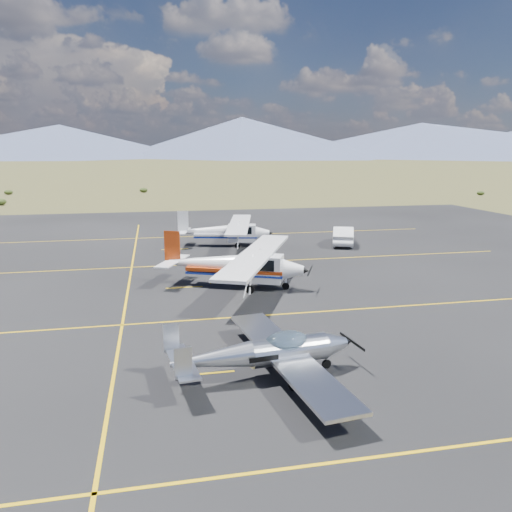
{
  "coord_description": "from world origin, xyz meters",
  "views": [
    {
      "loc": [
        -4.46,
        -19.09,
        7.37
      ],
      "look_at": [
        1.01,
        7.49,
        1.6
      ],
      "focal_mm": 35.0,
      "sensor_mm": 36.0,
      "label": 1
    }
  ],
  "objects_px": {
    "aircraft_cessna": "(235,263)",
    "sedan": "(343,235)",
    "aircraft_low_wing": "(268,353)",
    "aircraft_plain": "(226,231)"
  },
  "relations": [
    {
      "from": "sedan",
      "to": "aircraft_cessna",
      "type": "bearing_deg",
      "value": 66.9
    },
    {
      "from": "aircraft_low_wing",
      "to": "sedan",
      "type": "height_order",
      "value": "aircraft_low_wing"
    },
    {
      "from": "sedan",
      "to": "aircraft_plain",
      "type": "bearing_deg",
      "value": 12.81
    },
    {
      "from": "aircraft_cessna",
      "to": "sedan",
      "type": "relative_size",
      "value": 2.56
    },
    {
      "from": "aircraft_low_wing",
      "to": "aircraft_cessna",
      "type": "relative_size",
      "value": 0.75
    },
    {
      "from": "aircraft_cessna",
      "to": "aircraft_low_wing",
      "type": "bearing_deg",
      "value": -70.03
    },
    {
      "from": "aircraft_low_wing",
      "to": "aircraft_cessna",
      "type": "xyz_separation_m",
      "value": [
        0.76,
        11.24,
        0.44
      ]
    },
    {
      "from": "aircraft_low_wing",
      "to": "aircraft_cessna",
      "type": "height_order",
      "value": "aircraft_cessna"
    },
    {
      "from": "aircraft_cessna",
      "to": "aircraft_plain",
      "type": "distance_m",
      "value": 12.09
    },
    {
      "from": "aircraft_low_wing",
      "to": "aircraft_plain",
      "type": "bearing_deg",
      "value": 77.96
    }
  ]
}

